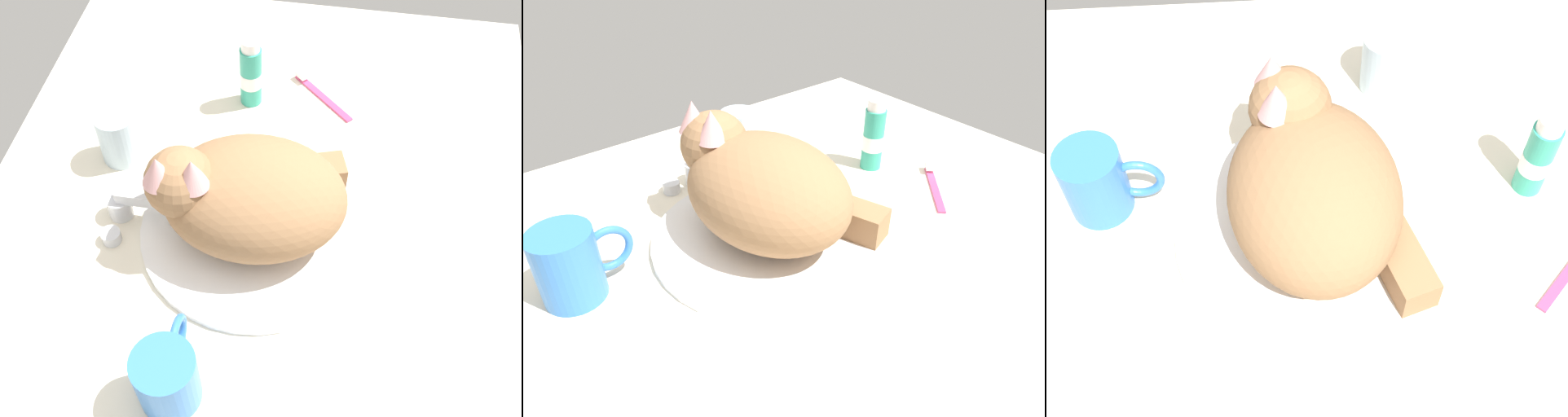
{
  "view_description": "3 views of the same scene",
  "coord_description": "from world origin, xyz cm",
  "views": [
    {
      "loc": [
        -49.73,
        -9.06,
        73.39
      ],
      "look_at": [
        -1.56,
        -1.14,
        7.89
      ],
      "focal_mm": 42.8,
      "sensor_mm": 36.0,
      "label": 1
    },
    {
      "loc": [
        -32.52,
        -43.47,
        42.36
      ],
      "look_at": [
        2.36,
        -0.53,
        4.43
      ],
      "focal_mm": 33.41,
      "sensor_mm": 36.0,
      "label": 2
    },
    {
      "loc": [
        -4.06,
        -46.07,
        74.39
      ],
      "look_at": [
        -0.84,
        -0.57,
        6.22
      ],
      "focal_mm": 51.17,
      "sensor_mm": 36.0,
      "label": 3
    }
  ],
  "objects": [
    {
      "name": "cat",
      "position": [
        -0.0,
        1.17,
        8.44
      ],
      "size": [
        23.14,
        27.26,
        17.01
      ],
      "color": "#936B47",
      "rests_on": "sink_basin"
    },
    {
      "name": "toothpaste_bottle",
      "position": [
        26.6,
        5.13,
        5.77
      ],
      "size": [
        3.64,
        3.64,
        12.45
      ],
      "color": "teal",
      "rests_on": "ground_plane"
    },
    {
      "name": "sink_basin",
      "position": [
        0.0,
        0.0,
        0.51
      ],
      "size": [
        32.48,
        32.48,
        1.03
      ],
      "primitive_type": "cylinder",
      "color": "white",
      "rests_on": "ground_plane"
    },
    {
      "name": "rinse_cup",
      "position": [
        11.0,
        22.82,
        4.37
      ],
      "size": [
        6.2,
        6.2,
        8.74
      ],
      "color": "silver",
      "rests_on": "ground_plane"
    },
    {
      "name": "ground_plane",
      "position": [
        0.0,
        0.0,
        -1.5
      ],
      "size": [
        110.0,
        82.5,
        3.0
      ],
      "primitive_type": "cube",
      "color": "silver"
    },
    {
      "name": "coffee_mug",
      "position": [
        -24.73,
        5.9,
        4.74
      ],
      "size": [
        11.86,
        7.51,
        9.48
      ],
      "color": "#3372C6",
      "rests_on": "ground_plane"
    },
    {
      "name": "faucet",
      "position": [
        0.0,
        18.34,
        2.48
      ],
      "size": [
        12.16,
        10.51,
        5.65
      ],
      "color": "silver",
      "rests_on": "ground_plane"
    },
    {
      "name": "toothbrush",
      "position": [
        29.67,
        -6.18,
        0.53
      ],
      "size": [
        10.56,
        10.8,
        1.6
      ],
      "color": "#D83F72",
      "rests_on": "ground_plane"
    }
  ]
}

